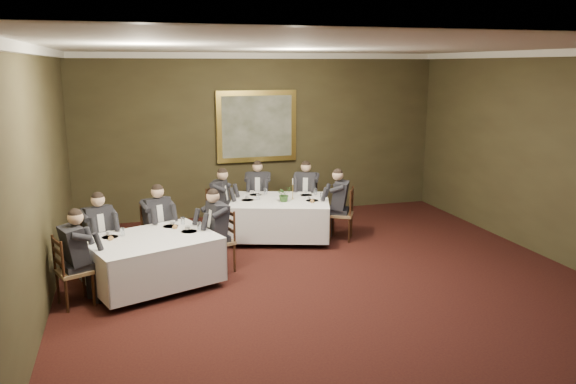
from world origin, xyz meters
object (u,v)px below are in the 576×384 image
chair_main_endleft (219,223)px  diner_main_endleft (219,212)px  diner_main_backright (306,201)px  diner_sec_endleft (74,270)px  chair_sec_backleft (100,258)px  diner_sec_backleft (99,244)px  chair_main_backright (306,211)px  diner_main_endright (341,213)px  diner_sec_backright (158,233)px  centerpiece (284,193)px  table_second (152,258)px  painting (257,126)px  chair_sec_endright (220,253)px  chair_sec_backright (158,246)px  candlestick (293,191)px  chair_main_endright (342,225)px  diner_sec_endright (219,240)px  chair_sec_endleft (74,285)px  chair_main_backleft (258,211)px  diner_main_backleft (258,201)px  table_main (280,216)px

chair_main_endleft → diner_main_endleft: (0.01, -0.00, 0.23)m
diner_main_backright → diner_sec_endleft: (-4.29, -2.89, 0.00)m
chair_sec_backleft → diner_sec_backleft: size_ratio=0.74×
chair_main_backright → diner_main_backright: (-0.01, -0.01, 0.23)m
chair_sec_backleft → diner_main_endright: bearing=166.0°
diner_sec_backright → diner_sec_backleft: bearing=-0.6°
diner_sec_backright → centerpiece: 2.46m
table_second → painting: painting is taller
chair_main_backright → diner_sec_backright: (-3.09, -1.49, 0.23)m
chair_sec_endright → diner_main_endleft: bearing=-23.9°
chair_sec_backright → candlestick: bearing=174.7°
diner_main_endright → diner_sec_backright: same height
painting → candlestick: bearing=-82.7°
chair_main_endright → chair_sec_backright: (-3.44, -0.37, 0.00)m
chair_sec_backright → diner_sec_endright: diner_sec_endright is taller
candlestick → diner_sec_backright: bearing=-164.5°
diner_sec_endright → painting: bearing=-37.9°
diner_main_backright → chair_sec_endleft: bearing=59.8°
chair_sec_backright → painting: painting is taller
chair_sec_backleft → diner_sec_endright: diner_sec_endright is taller
centerpiece → diner_sec_backright: bearing=-166.1°
chair_main_endright → centerpiece: centerpiece is taller
diner_sec_backright → diner_sec_endright: bearing=124.6°
diner_main_endleft → chair_sec_endleft: size_ratio=1.35×
candlestick → table_second: bearing=-147.3°
diner_sec_endleft → centerpiece: size_ratio=4.40×
diner_main_backright → diner_sec_endright: same height
chair_main_backleft → diner_sec_backleft: diner_sec_backleft is taller
chair_main_endright → chair_sec_backright: size_ratio=1.00×
chair_main_endleft → diner_main_endleft: bearing=90.0°
chair_sec_backright → diner_sec_backright: (0.00, -0.01, 0.23)m
diner_main_backleft → chair_main_endleft: (-0.93, -0.68, -0.23)m
chair_sec_endleft → centerpiece: centerpiece is taller
chair_main_backright → centerpiece: 1.33m
diner_sec_endright → diner_sec_backright: bearing=40.6°
diner_main_backleft → diner_sec_backleft: size_ratio=1.00×
chair_main_endright → chair_sec_backleft: 4.41m
diner_main_backright → chair_main_endright: size_ratio=1.35×
table_second → diner_main_backright: bearing=37.9°
diner_main_endright → painting: (-1.10, 2.23, 1.44)m
diner_sec_endright → candlestick: diner_sec_endright is taller
diner_main_backright → painting: (-0.76, 1.14, 1.44)m
chair_main_backleft → diner_main_backright: bearing=177.6°
chair_sec_backleft → centerpiece: (3.27, 0.90, 0.63)m
table_main → chair_sec_backright: chair_sec_backright is taller
table_main → diner_main_endright: (1.10, -0.36, 0.06)m
diner_sec_backright → diner_main_backleft: bearing=-160.6°
chair_main_endleft → candlestick: size_ratio=2.40×
diner_main_backleft → diner_sec_endleft: (-3.34, -3.20, 0.00)m
table_main → table_second: bearing=-144.3°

